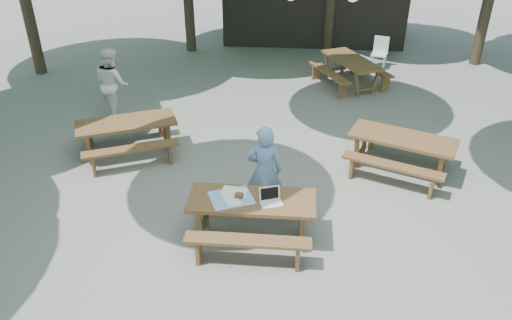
{
  "coord_description": "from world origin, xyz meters",
  "views": [
    {
      "loc": [
        0.12,
        -7.42,
        5.21
      ],
      "look_at": [
        -0.53,
        -0.33,
        1.05
      ],
      "focal_mm": 35.0,
      "sensor_mm": 36.0,
      "label": 1
    }
  ],
  "objects_px": {
    "plastic_chair": "(379,59)",
    "woman": "(264,171)",
    "picnic_table_nw": "(128,137)",
    "main_picnic_table": "(252,218)",
    "second_person": "(113,83)"
  },
  "relations": [
    {
      "from": "main_picnic_table",
      "to": "woman",
      "type": "bearing_deg",
      "value": 79.5
    },
    {
      "from": "plastic_chair",
      "to": "picnic_table_nw",
      "type": "bearing_deg",
      "value": -117.72
    },
    {
      "from": "second_person",
      "to": "plastic_chair",
      "type": "distance_m",
      "value": 7.93
    },
    {
      "from": "picnic_table_nw",
      "to": "woman",
      "type": "xyz_separation_m",
      "value": [
        2.98,
        -1.79,
        0.44
      ]
    },
    {
      "from": "main_picnic_table",
      "to": "plastic_chair",
      "type": "height_order",
      "value": "plastic_chair"
    },
    {
      "from": "picnic_table_nw",
      "to": "plastic_chair",
      "type": "distance_m",
      "value": 8.32
    },
    {
      "from": "woman",
      "to": "second_person",
      "type": "distance_m",
      "value": 5.23
    },
    {
      "from": "plastic_chair",
      "to": "woman",
      "type": "bearing_deg",
      "value": -93.41
    },
    {
      "from": "plastic_chair",
      "to": "second_person",
      "type": "bearing_deg",
      "value": -131.21
    },
    {
      "from": "picnic_table_nw",
      "to": "second_person",
      "type": "bearing_deg",
      "value": 92.85
    },
    {
      "from": "main_picnic_table",
      "to": "plastic_chair",
      "type": "xyz_separation_m",
      "value": [
        3.01,
        8.43,
        -0.13
      ]
    },
    {
      "from": "woman",
      "to": "plastic_chair",
      "type": "bearing_deg",
      "value": -116.11
    },
    {
      "from": "main_picnic_table",
      "to": "woman",
      "type": "relative_size",
      "value": 1.21
    },
    {
      "from": "picnic_table_nw",
      "to": "woman",
      "type": "height_order",
      "value": "woman"
    },
    {
      "from": "main_picnic_table",
      "to": "woman",
      "type": "distance_m",
      "value": 0.87
    }
  ]
}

